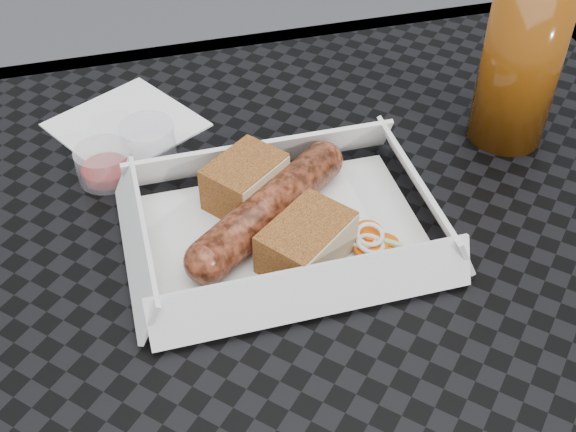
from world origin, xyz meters
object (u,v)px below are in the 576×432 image
at_px(bratwurst, 269,208).
at_px(drink_glass, 520,65).
at_px(food_tray, 285,233).
at_px(patio_table, 340,348).

relative_size(bratwurst, drink_glass, 1.02).
relative_size(food_tray, bratwurst, 1.42).
height_order(bratwurst, drink_glass, drink_glass).
height_order(patio_table, drink_glass, drink_glass).
bearing_deg(drink_glass, bratwurst, -165.21).
bearing_deg(bratwurst, patio_table, -64.04).
distance_m(patio_table, food_tray, 0.11).
bearing_deg(drink_glass, patio_table, -145.26).
height_order(food_tray, drink_glass, drink_glass).
bearing_deg(patio_table, bratwurst, 115.96).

